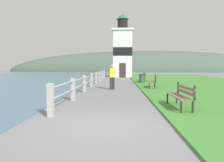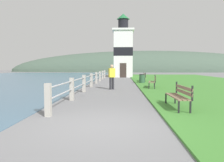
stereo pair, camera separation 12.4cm
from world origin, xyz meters
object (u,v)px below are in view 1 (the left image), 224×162
Objects in this scene: park_bench_midway at (153,81)px; person_strolling at (112,76)px; trash_bin at (142,79)px; lighthouse at (123,50)px; park_bench_near at (181,94)px; park_bench_far at (143,77)px.

person_strolling reaches higher than park_bench_midway.
person_strolling is 1.99× the size of trash_bin.
park_bench_near is at bearing -85.50° from lighthouse.
park_bench_far is 2.13× the size of trash_bin.
park_bench_far is at bearing -81.95° from park_bench_midway.
park_bench_midway is at bearing -92.17° from park_bench_near.
lighthouse is at bearing 97.86° from trash_bin.
person_strolling is at bearing -115.82° from trash_bin.
lighthouse is 10.77× the size of trash_bin.
park_bench_midway is 0.20× the size of lighthouse.
park_bench_near and park_bench_midway have the same top height.
park_bench_midway reaches higher than trash_bin.
trash_bin is at bearing -50.63° from person_strolling.
park_bench_midway is (0.12, 7.42, -0.00)m from park_bench_near.
trash_bin is at bearing 82.54° from park_bench_far.
park_bench_far is at bearing -46.02° from person_strolling.
park_bench_far is at bearing -91.55° from park_bench_near.
park_bench_midway is 0.99× the size of park_bench_far.
trash_bin is (-0.23, 11.88, -0.12)m from park_bench_near.
lighthouse reaches higher than park_bench_far.
person_strolling is at bearing -69.01° from park_bench_near.
person_strolling is at bearing 21.97° from park_bench_midway.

